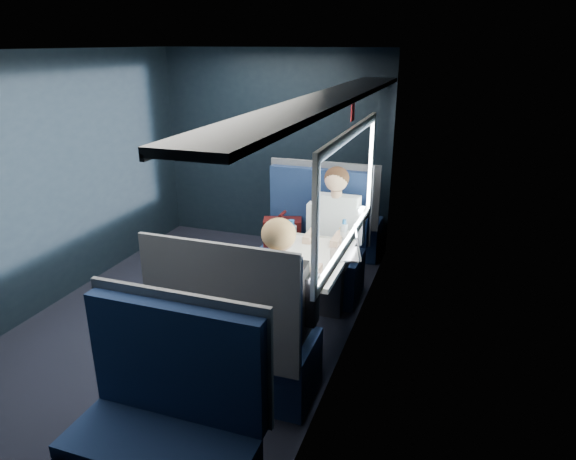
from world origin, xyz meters
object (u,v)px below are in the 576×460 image
(seat_bay_near, at_px, (311,250))
(man, at_px, (334,231))
(seat_bay_far, at_px, (239,345))
(cup, at_px, (349,237))
(table, at_px, (304,265))
(seat_row_front, at_px, (335,223))
(seat_row_back, at_px, (166,438))
(laptop, at_px, (350,249))
(woman, at_px, (282,298))
(bottle_small, at_px, (344,233))

(seat_bay_near, xyz_separation_m, man, (0.27, -0.17, 0.29))
(seat_bay_far, xyz_separation_m, cup, (0.45, 1.31, 0.37))
(table, height_order, seat_row_front, seat_row_front)
(seat_row_back, height_order, laptop, seat_row_back)
(seat_bay_near, bearing_deg, woman, -80.35)
(laptop, bearing_deg, seat_bay_far, -117.62)
(seat_bay_near, distance_m, seat_bay_far, 1.75)
(seat_bay_far, xyz_separation_m, man, (0.25, 1.57, 0.30))
(seat_row_back, height_order, man, man)
(seat_bay_near, distance_m, bottle_small, 0.76)
(table, relative_size, seat_bay_near, 0.79)
(man, distance_m, cup, 0.33)
(seat_bay_near, height_order, man, man)
(seat_row_back, height_order, bottle_small, seat_row_back)
(bottle_small, bearing_deg, seat_row_back, -100.66)
(laptop, relative_size, cup, 4.00)
(laptop, height_order, bottle_small, laptop)
(laptop, xyz_separation_m, bottle_small, (-0.12, 0.26, 0.03))
(laptop, bearing_deg, bottle_small, 114.24)
(man, bearing_deg, laptop, -63.34)
(man, distance_m, laptop, 0.63)
(table, relative_size, cup, 11.49)
(seat_row_back, bearing_deg, laptop, 74.67)
(seat_row_back, bearing_deg, table, 84.20)
(seat_bay_far, bearing_deg, cup, 71.02)
(laptop, distance_m, cup, 0.31)
(seat_bay_far, height_order, laptop, seat_bay_far)
(seat_row_back, relative_size, man, 0.88)
(seat_bay_far, height_order, seat_row_back, seat_bay_far)
(woman, height_order, laptop, woman)
(man, relative_size, cup, 15.18)
(man, bearing_deg, seat_bay_near, 146.95)
(table, distance_m, seat_bay_near, 0.93)
(seat_bay_far, distance_m, seat_row_front, 2.67)
(table, height_order, cup, cup)
(seat_bay_far, bearing_deg, man, 80.97)
(man, bearing_deg, seat_bay_far, -99.03)
(seat_row_back, distance_m, laptop, 2.05)
(table, bearing_deg, seat_row_back, -95.80)
(seat_row_back, xyz_separation_m, laptop, (0.53, 1.94, 0.39))
(table, xyz_separation_m, man, (0.07, 0.70, 0.06))
(woman, bearing_deg, laptop, 71.66)
(seat_row_front, bearing_deg, seat_row_back, -90.00)
(cup, bearing_deg, man, 128.03)
(seat_bay_far, bearing_deg, bottle_small, 72.02)
(seat_bay_near, height_order, seat_row_front, seat_bay_near)
(woman, distance_m, bottle_small, 1.12)
(seat_row_back, height_order, woman, woman)
(woman, bearing_deg, cup, 80.00)
(seat_bay_near, xyz_separation_m, woman, (0.27, -1.58, 0.30))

